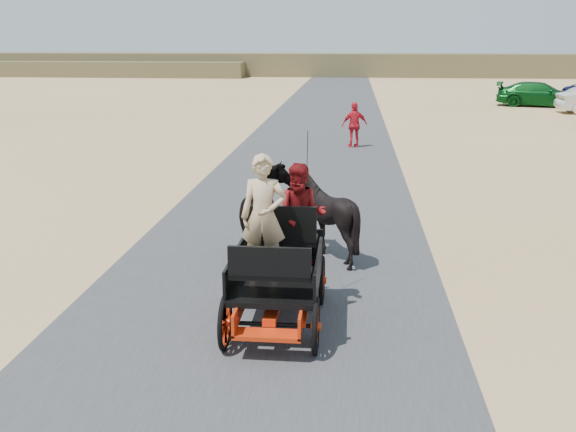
# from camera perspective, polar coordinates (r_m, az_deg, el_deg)

# --- Properties ---
(ground) EXTENTS (140.00, 140.00, 0.00)m
(ground) POSITION_cam_1_polar(r_m,az_deg,el_deg) (10.84, -2.01, -6.64)
(ground) COLOR tan
(road) EXTENTS (6.00, 140.00, 0.01)m
(road) POSITION_cam_1_polar(r_m,az_deg,el_deg) (10.83, -2.01, -6.61)
(road) COLOR #38383A
(road) RESTS_ON ground
(ridge_far) EXTENTS (140.00, 6.00, 2.40)m
(ridge_far) POSITION_cam_1_polar(r_m,az_deg,el_deg) (72.01, 4.69, 13.26)
(ridge_far) COLOR brown
(ridge_far) RESTS_ON ground
(ridge_near) EXTENTS (40.00, 4.00, 1.60)m
(ridge_near) POSITION_cam_1_polar(r_m,az_deg,el_deg) (74.90, -19.57, 12.22)
(ridge_near) COLOR brown
(ridge_near) RESTS_ON ground
(carriage) EXTENTS (1.30, 2.40, 0.72)m
(carriage) POSITION_cam_1_polar(r_m,az_deg,el_deg) (9.55, -0.95, -7.44)
(carriage) COLOR black
(carriage) RESTS_ON ground
(horse_left) EXTENTS (0.91, 2.01, 1.70)m
(horse_left) POSITION_cam_1_polar(r_m,az_deg,el_deg) (12.28, -1.91, 0.24)
(horse_left) COLOR black
(horse_left) RESTS_ON ground
(horse_right) EXTENTS (1.37, 1.54, 1.70)m
(horse_right) POSITION_cam_1_polar(r_m,az_deg,el_deg) (12.18, 3.22, 0.11)
(horse_right) COLOR black
(horse_right) RESTS_ON ground
(driver_man) EXTENTS (0.66, 0.43, 1.80)m
(driver_man) POSITION_cam_1_polar(r_m,az_deg,el_deg) (9.21, -2.19, -0.03)
(driver_man) COLOR tan
(driver_man) RESTS_ON carriage
(passenger_woman) EXTENTS (0.77, 0.60, 1.58)m
(passenger_woman) POSITION_cam_1_polar(r_m,az_deg,el_deg) (9.71, 1.18, 0.12)
(passenger_woman) COLOR #660C0F
(passenger_woman) RESTS_ON carriage
(pedestrian) EXTENTS (1.09, 0.71, 1.73)m
(pedestrian) POSITION_cam_1_polar(r_m,az_deg,el_deg) (24.90, 5.94, 8.06)
(pedestrian) COLOR red
(pedestrian) RESTS_ON ground
(car_c) EXTENTS (5.43, 3.27, 1.47)m
(car_c) POSITION_cam_1_polar(r_m,az_deg,el_deg) (42.69, 21.45, 10.04)
(car_c) COLOR #0C4C19
(car_c) RESTS_ON ground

